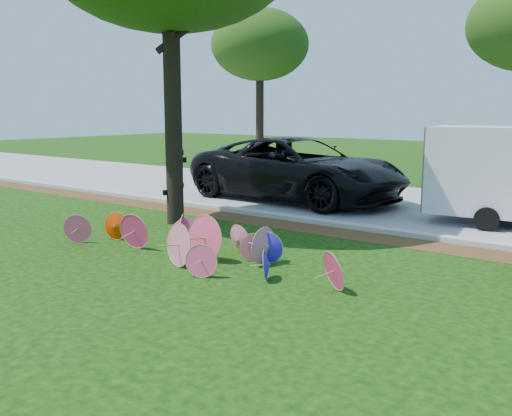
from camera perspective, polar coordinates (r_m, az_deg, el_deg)
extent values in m
plane|color=black|center=(11.04, -8.39, -5.77)|extent=(90.00, 90.00, 0.00)
cube|color=#472D16|center=(14.46, 4.39, -1.93)|extent=(90.00, 1.00, 0.01)
cube|color=#B7B5AD|center=(15.03, 5.83, -1.29)|extent=(90.00, 0.30, 0.12)
cube|color=gray|center=(18.66, 12.45, 0.54)|extent=(90.00, 8.00, 0.01)
cylinder|color=black|center=(14.81, -8.31, 9.73)|extent=(0.44, 0.44, 5.89)
cone|color=#D56B84|center=(11.75, -1.75, -3.11)|extent=(0.66, 0.34, 0.64)
cone|color=#EF4874|center=(12.84, -7.78, -2.00)|extent=(0.58, 0.66, 0.67)
cone|color=#EF4874|center=(13.33, -17.35, -1.95)|extent=(0.64, 0.48, 0.67)
cone|color=#2B20D3|center=(9.99, 1.15, -5.70)|extent=(0.39, 0.54, 0.55)
cone|color=#EF4874|center=(11.28, -4.94, -2.94)|extent=(0.93, 0.28, 0.93)
cone|color=#D56B84|center=(10.92, 0.97, -3.82)|extent=(0.13, 0.74, 0.74)
cone|color=#2B20D3|center=(10.98, 1.08, -4.02)|extent=(0.65, 0.33, 0.65)
cone|color=#D22C60|center=(12.70, -6.86, -2.22)|extent=(0.52, 0.70, 0.59)
cone|color=#D22C60|center=(12.44, -11.94, -2.24)|extent=(0.81, 0.33, 0.79)
cone|color=#EF4874|center=(10.21, -5.42, -5.24)|extent=(0.61, 0.38, 0.61)
cone|color=#D22C60|center=(9.50, 8.02, -6.19)|extent=(0.71, 0.59, 0.69)
cone|color=#D56B84|center=(10.93, -7.50, -3.62)|extent=(0.87, 0.40, 0.85)
cone|color=#D56B84|center=(11.27, -0.37, -3.88)|extent=(0.42, 0.54, 0.56)
cone|color=#C32F00|center=(13.35, -13.89, -1.78)|extent=(0.66, 0.35, 0.65)
imported|color=black|center=(18.63, 4.14, 3.89)|extent=(7.59, 3.98, 2.04)
cube|color=silver|center=(15.85, 22.87, 3.49)|extent=(3.37, 2.36, 2.81)
cylinder|color=black|center=(26.41, 0.38, 8.89)|extent=(0.36, 0.36, 5.00)
ellipsoid|color=#1C3F0E|center=(26.56, 0.39, 16.03)|extent=(4.40, 4.40, 3.20)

